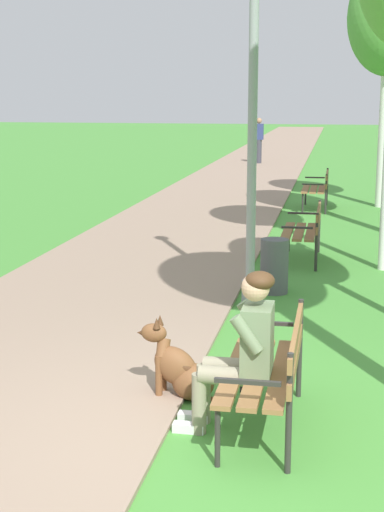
{
  "coord_description": "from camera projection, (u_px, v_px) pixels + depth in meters",
  "views": [
    {
      "loc": [
        0.91,
        -5.15,
        2.52
      ],
      "look_at": [
        -0.52,
        2.42,
        0.9
      ],
      "focal_mm": 54.6,
      "sensor_mm": 36.0,
      "label": 1
    }
  ],
  "objects": [
    {
      "name": "park_bench_far",
      "position": [
        318.0,
        186.0,
        17.06
      ],
      "size": [
        0.55,
        1.5,
        0.85
      ],
      "color": "olive",
      "rests_on": "ground"
    },
    {
      "name": "park_bench_mid",
      "position": [
        306.0,
        228.0,
        11.8
      ],
      "size": [
        0.55,
        1.5,
        0.85
      ],
      "color": "olive",
      "rests_on": "ground"
    },
    {
      "name": "person_seated_on_near_bench",
      "position": [
        243.0,
        345.0,
        5.78
      ],
      "size": [
        0.74,
        0.49,
        1.25
      ],
      "color": "gray",
      "rests_on": "ground"
    },
    {
      "name": "lamp_post_near",
      "position": [
        253.0,
        105.0,
        8.96
      ],
      "size": [
        0.24,
        0.24,
        4.62
      ],
      "color": "gray",
      "rests_on": "ground"
    },
    {
      "name": "pedestrian_distant",
      "position": [
        259.0,
        141.0,
        27.86
      ],
      "size": [
        0.32,
        0.22,
        1.65
      ],
      "color": "#383842",
      "rests_on": "ground"
    },
    {
      "name": "litter_bin",
      "position": [
        274.0,
        266.0,
        9.94
      ],
      "size": [
        0.36,
        0.36,
        0.7
      ],
      "primitive_type": "cylinder",
      "color": "#515156",
      "rests_on": "ground"
    },
    {
      "name": "dog_brown",
      "position": [
        181.0,
        370.0,
        6.48
      ],
      "size": [
        0.83,
        0.31,
        0.71
      ],
      "color": "brown",
      "rests_on": "ground"
    },
    {
      "name": "paved_path",
      "position": [
        261.0,
        161.0,
        29.07
      ],
      "size": [
        3.32,
        60.0,
        0.04
      ],
      "primitive_type": "cube",
      "color": "gray",
      "rests_on": "ground"
    },
    {
      "name": "ground_plane",
      "position": [
        200.0,
        447.0,
        5.64
      ],
      "size": [
        120.0,
        120.0,
        0.0
      ],
      "primitive_type": "plane",
      "color": "#478E38"
    },
    {
      "name": "park_bench_near",
      "position": [
        271.0,
        365.0,
        5.86
      ],
      "size": [
        0.55,
        1.5,
        0.85
      ],
      "color": "olive",
      "rests_on": "ground"
    }
  ]
}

